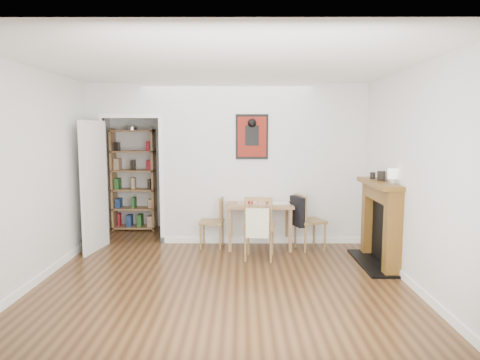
{
  "coord_description": "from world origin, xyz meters",
  "views": [
    {
      "loc": [
        0.23,
        -5.55,
        1.85
      ],
      "look_at": [
        0.21,
        0.6,
        1.14
      ],
      "focal_mm": 32.0,
      "sensor_mm": 36.0,
      "label": 1
    }
  ],
  "objects_px": {
    "notebook": "(279,203)",
    "ceramic_jar_a": "(381,176)",
    "dining_table": "(259,209)",
    "fireplace": "(381,220)",
    "chair_left": "(212,222)",
    "mantel_lamp": "(393,174)",
    "chair_right": "(309,221)",
    "orange_fruit": "(267,200)",
    "ceramic_jar_b": "(373,176)",
    "red_glass": "(250,201)",
    "bookshelf": "(134,180)",
    "chair_front": "(259,227)"
  },
  "relations": [
    {
      "from": "dining_table",
      "to": "mantel_lamp",
      "type": "relative_size",
      "value": 4.93
    },
    {
      "from": "bookshelf",
      "to": "ceramic_jar_b",
      "type": "relative_size",
      "value": 19.53
    },
    {
      "from": "chair_right",
      "to": "red_glass",
      "type": "xyz_separation_m",
      "value": [
        -0.91,
        0.05,
        0.3
      ]
    },
    {
      "from": "notebook",
      "to": "mantel_lamp",
      "type": "bearing_deg",
      "value": -41.89
    },
    {
      "from": "orange_fruit",
      "to": "notebook",
      "type": "distance_m",
      "value": 0.19
    },
    {
      "from": "bookshelf",
      "to": "mantel_lamp",
      "type": "relative_size",
      "value": 8.99
    },
    {
      "from": "chair_front",
      "to": "ceramic_jar_a",
      "type": "bearing_deg",
      "value": -4.68
    },
    {
      "from": "chair_right",
      "to": "mantel_lamp",
      "type": "relative_size",
      "value": 4.17
    },
    {
      "from": "red_glass",
      "to": "orange_fruit",
      "type": "height_order",
      "value": "red_glass"
    },
    {
      "from": "dining_table",
      "to": "ceramic_jar_a",
      "type": "xyz_separation_m",
      "value": [
        1.65,
        -0.76,
        0.61
      ]
    },
    {
      "from": "dining_table",
      "to": "ceramic_jar_a",
      "type": "height_order",
      "value": "ceramic_jar_a"
    },
    {
      "from": "mantel_lamp",
      "to": "ceramic_jar_b",
      "type": "xyz_separation_m",
      "value": [
        -0.06,
        0.65,
        -0.08
      ]
    },
    {
      "from": "chair_left",
      "to": "ceramic_jar_b",
      "type": "xyz_separation_m",
      "value": [
        2.35,
        -0.55,
        0.81
      ]
    },
    {
      "from": "dining_table",
      "to": "chair_left",
      "type": "xyz_separation_m",
      "value": [
        -0.76,
        0.0,
        -0.22
      ]
    },
    {
      "from": "notebook",
      "to": "ceramic_jar_b",
      "type": "bearing_deg",
      "value": -23.68
    },
    {
      "from": "chair_right",
      "to": "notebook",
      "type": "bearing_deg",
      "value": 164.75
    },
    {
      "from": "fireplace",
      "to": "red_glass",
      "type": "height_order",
      "value": "fireplace"
    },
    {
      "from": "orange_fruit",
      "to": "chair_left",
      "type": "bearing_deg",
      "value": -175.77
    },
    {
      "from": "mantel_lamp",
      "to": "ceramic_jar_b",
      "type": "height_order",
      "value": "mantel_lamp"
    },
    {
      "from": "mantel_lamp",
      "to": "chair_left",
      "type": "bearing_deg",
      "value": 153.6
    },
    {
      "from": "bookshelf",
      "to": "notebook",
      "type": "relative_size",
      "value": 5.83
    },
    {
      "from": "chair_right",
      "to": "ceramic_jar_a",
      "type": "height_order",
      "value": "ceramic_jar_a"
    },
    {
      "from": "notebook",
      "to": "red_glass",
      "type": "bearing_deg",
      "value": -170.91
    },
    {
      "from": "fireplace",
      "to": "ceramic_jar_b",
      "type": "xyz_separation_m",
      "value": [
        -0.04,
        0.3,
        0.59
      ]
    },
    {
      "from": "bookshelf",
      "to": "notebook",
      "type": "bearing_deg",
      "value": -25.55
    },
    {
      "from": "fireplace",
      "to": "notebook",
      "type": "bearing_deg",
      "value": 147.11
    },
    {
      "from": "chair_right",
      "to": "dining_table",
      "type": "bearing_deg",
      "value": 171.79
    },
    {
      "from": "mantel_lamp",
      "to": "fireplace",
      "type": "bearing_deg",
      "value": 92.32
    },
    {
      "from": "ceramic_jar_a",
      "to": "dining_table",
      "type": "bearing_deg",
      "value": 155.32
    },
    {
      "from": "chair_front",
      "to": "notebook",
      "type": "height_order",
      "value": "chair_front"
    },
    {
      "from": "notebook",
      "to": "ceramic_jar_a",
      "type": "height_order",
      "value": "ceramic_jar_a"
    },
    {
      "from": "dining_table",
      "to": "fireplace",
      "type": "relative_size",
      "value": 0.83
    },
    {
      "from": "red_glass",
      "to": "dining_table",
      "type": "bearing_deg",
      "value": 20.91
    },
    {
      "from": "ceramic_jar_b",
      "to": "orange_fruit",
      "type": "bearing_deg",
      "value": 157.28
    },
    {
      "from": "mantel_lamp",
      "to": "ceramic_jar_a",
      "type": "bearing_deg",
      "value": 90.46
    },
    {
      "from": "notebook",
      "to": "ceramic_jar_a",
      "type": "bearing_deg",
      "value": -29.87
    },
    {
      "from": "bookshelf",
      "to": "fireplace",
      "type": "distance_m",
      "value": 4.48
    },
    {
      "from": "chair_right",
      "to": "orange_fruit",
      "type": "height_order",
      "value": "chair_right"
    },
    {
      "from": "chair_left",
      "to": "red_glass",
      "type": "relative_size",
      "value": 8.05
    },
    {
      "from": "fireplace",
      "to": "ceramic_jar_b",
      "type": "relative_size",
      "value": 12.98
    },
    {
      "from": "mantel_lamp",
      "to": "notebook",
      "type": "bearing_deg",
      "value": 138.11
    },
    {
      "from": "dining_table",
      "to": "chair_right",
      "type": "bearing_deg",
      "value": -8.21
    },
    {
      "from": "dining_table",
      "to": "ceramic_jar_a",
      "type": "distance_m",
      "value": 1.92
    },
    {
      "from": "chair_left",
      "to": "orange_fruit",
      "type": "xyz_separation_m",
      "value": [
        0.88,
        0.07,
        0.35
      ]
    },
    {
      "from": "chair_left",
      "to": "ceramic_jar_b",
      "type": "height_order",
      "value": "ceramic_jar_b"
    },
    {
      "from": "orange_fruit",
      "to": "red_glass",
      "type": "bearing_deg",
      "value": -155.86
    },
    {
      "from": "ceramic_jar_a",
      "to": "chair_left",
      "type": "bearing_deg",
      "value": 162.51
    },
    {
      "from": "ceramic_jar_a",
      "to": "notebook",
      "type": "bearing_deg",
      "value": 150.13
    },
    {
      "from": "chair_right",
      "to": "fireplace",
      "type": "xyz_separation_m",
      "value": [
        0.88,
        -0.74,
        0.16
      ]
    },
    {
      "from": "fireplace",
      "to": "orange_fruit",
      "type": "distance_m",
      "value": 1.78
    }
  ]
}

